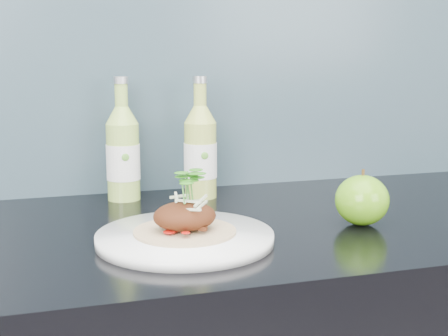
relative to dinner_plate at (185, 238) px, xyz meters
The scene contains 6 objects.
subway_backsplash 0.52m from the dinner_plate, 79.40° to the left, with size 4.00×0.02×0.70m, color slate.
dinner_plate is the anchor object (origin of this frame).
pork_taco 0.04m from the dinner_plate, 93.58° to the left, with size 0.16×0.16×0.10m.
green_apple 0.31m from the dinner_plate, ahead, with size 0.11×0.11×0.09m.
cider_bottle_left 0.33m from the dinner_plate, 98.61° to the left, with size 0.08×0.08×0.24m.
cider_bottle_right 0.32m from the dinner_plate, 70.64° to the left, with size 0.08×0.08×0.24m.
Camera 1 is at (-0.28, 0.72, 1.18)m, focal length 50.00 mm.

